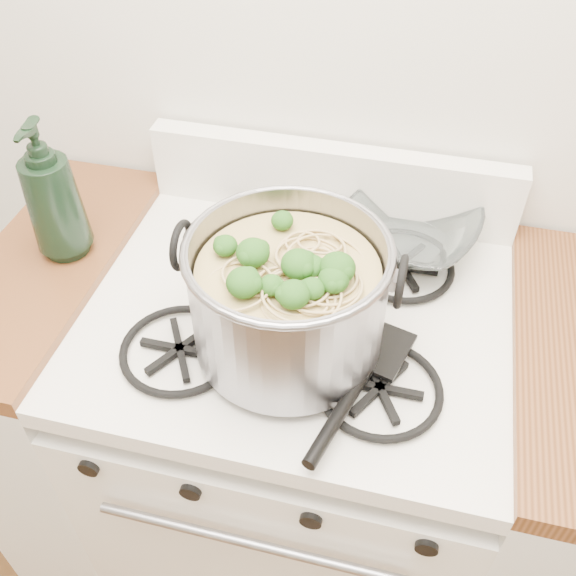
# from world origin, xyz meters

# --- Properties ---
(gas_range) EXTENTS (0.76, 0.66, 0.92)m
(gas_range) POSITION_xyz_m (0.00, 1.26, 0.44)
(gas_range) COLOR white
(gas_range) RESTS_ON ground
(counter_left) EXTENTS (0.25, 0.65, 0.92)m
(counter_left) POSITION_xyz_m (-0.51, 1.26, 0.46)
(counter_left) COLOR silver
(counter_left) RESTS_ON ground
(stock_pot) EXTENTS (0.35, 0.32, 0.22)m
(stock_pot) POSITION_xyz_m (0.01, 1.17, 1.02)
(stock_pot) COLOR gray
(stock_pot) RESTS_ON gas_range
(spatula) EXTENTS (0.36, 0.38, 0.02)m
(spatula) POSITION_xyz_m (0.16, 1.18, 0.94)
(spatula) COLOR black
(spatula) RESTS_ON gas_range
(glass_bowl) EXTENTS (0.13, 0.13, 0.03)m
(glass_bowl) POSITION_xyz_m (0.17, 1.47, 0.94)
(glass_bowl) COLOR white
(glass_bowl) RESTS_ON gas_range
(bottle) EXTENTS (0.12, 0.12, 0.28)m
(bottle) POSITION_xyz_m (-0.47, 1.30, 1.06)
(bottle) COLOR black
(bottle) RESTS_ON counter_left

